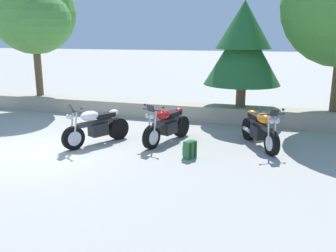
{
  "coord_description": "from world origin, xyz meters",
  "views": [
    {
      "loc": [
        5.74,
        -7.49,
        2.94
      ],
      "look_at": [
        3.12,
        1.2,
        0.65
      ],
      "focal_mm": 38.99,
      "sensor_mm": 36.0,
      "label": 1
    }
  ],
  "objects_px": {
    "motorcycle_white_near_left": "(96,127)",
    "pine_tree_mid_left": "(243,45)",
    "leafy_tree_far_left": "(35,14)",
    "motorcycle_orange_far_right": "(260,130)",
    "motorcycle_red_centre": "(167,126)",
    "rider_backpack": "(190,149)"
  },
  "relations": [
    {
      "from": "motorcycle_orange_far_right",
      "to": "motorcycle_white_near_left",
      "type": "bearing_deg",
      "value": -166.54
    },
    {
      "from": "rider_backpack",
      "to": "leafy_tree_far_left",
      "type": "height_order",
      "value": "leafy_tree_far_left"
    },
    {
      "from": "rider_backpack",
      "to": "pine_tree_mid_left",
      "type": "distance_m",
      "value": 4.86
    },
    {
      "from": "motorcycle_white_near_left",
      "to": "pine_tree_mid_left",
      "type": "distance_m",
      "value": 5.57
    },
    {
      "from": "motorcycle_red_centre",
      "to": "leafy_tree_far_left",
      "type": "bearing_deg",
      "value": 153.87
    },
    {
      "from": "leafy_tree_far_left",
      "to": "pine_tree_mid_left",
      "type": "bearing_deg",
      "value": 0.45
    },
    {
      "from": "motorcycle_orange_far_right",
      "to": "motorcycle_red_centre",
      "type": "bearing_deg",
      "value": -173.07
    },
    {
      "from": "motorcycle_orange_far_right",
      "to": "leafy_tree_far_left",
      "type": "bearing_deg",
      "value": 162.63
    },
    {
      "from": "motorcycle_white_near_left",
      "to": "leafy_tree_far_left",
      "type": "height_order",
      "value": "leafy_tree_far_left"
    },
    {
      "from": "motorcycle_orange_far_right",
      "to": "leafy_tree_far_left",
      "type": "distance_m",
      "value": 9.6
    },
    {
      "from": "motorcycle_white_near_left",
      "to": "rider_backpack",
      "type": "distance_m",
      "value": 2.77
    },
    {
      "from": "motorcycle_white_near_left",
      "to": "rider_backpack",
      "type": "relative_size",
      "value": 3.98
    },
    {
      "from": "leafy_tree_far_left",
      "to": "rider_backpack",
      "type": "bearing_deg",
      "value": -30.3
    },
    {
      "from": "motorcycle_white_near_left",
      "to": "motorcycle_orange_far_right",
      "type": "bearing_deg",
      "value": 13.46
    },
    {
      "from": "motorcycle_white_near_left",
      "to": "motorcycle_orange_far_right",
      "type": "height_order",
      "value": "same"
    },
    {
      "from": "rider_backpack",
      "to": "pine_tree_mid_left",
      "type": "height_order",
      "value": "pine_tree_mid_left"
    },
    {
      "from": "leafy_tree_far_left",
      "to": "motorcycle_orange_far_right",
      "type": "bearing_deg",
      "value": -17.37
    },
    {
      "from": "motorcycle_orange_far_right",
      "to": "pine_tree_mid_left",
      "type": "xyz_separation_m",
      "value": [
        -0.81,
        2.76,
        2.11
      ]
    },
    {
      "from": "motorcycle_red_centre",
      "to": "pine_tree_mid_left",
      "type": "height_order",
      "value": "pine_tree_mid_left"
    },
    {
      "from": "motorcycle_red_centre",
      "to": "pine_tree_mid_left",
      "type": "relative_size",
      "value": 0.58
    },
    {
      "from": "motorcycle_white_near_left",
      "to": "leafy_tree_far_left",
      "type": "relative_size",
      "value": 0.39
    },
    {
      "from": "motorcycle_white_near_left",
      "to": "pine_tree_mid_left",
      "type": "bearing_deg",
      "value": 47.37
    }
  ]
}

